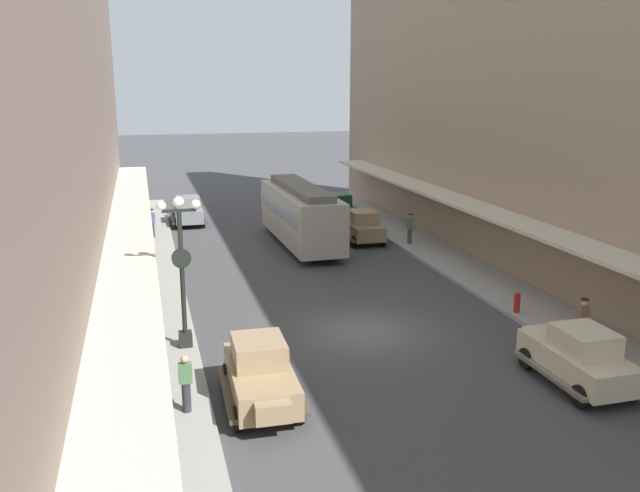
{
  "coord_description": "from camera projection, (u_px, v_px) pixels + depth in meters",
  "views": [
    {
      "loc": [
        -7.48,
        -21.55,
        8.87
      ],
      "look_at": [
        0.0,
        6.0,
        1.8
      ],
      "focal_mm": 37.0,
      "sensor_mm": 36.0,
      "label": 1
    }
  ],
  "objects": [
    {
      "name": "ground_plane",
      "position": [
        363.0,
        331.0,
        24.22
      ],
      "size": [
        200.0,
        200.0,
        0.0
      ],
      "primitive_type": "plane",
      "color": "#424244"
    },
    {
      "name": "sidewalk_left",
      "position": [
        153.0,
        350.0,
        22.3
      ],
      "size": [
        3.0,
        60.0,
        0.15
      ],
      "primitive_type": "cube",
      "color": "#99968E",
      "rests_on": "ground"
    },
    {
      "name": "sidewalk_right",
      "position": [
        542.0,
        311.0,
        26.11
      ],
      "size": [
        3.0,
        60.0,
        0.15
      ],
      "primitive_type": "cube",
      "color": "#99968E",
      "rests_on": "ground"
    },
    {
      "name": "building_row_left",
      "position": [
        38.0,
        66.0,
        19.37
      ],
      "size": [
        4.3,
        60.0,
        18.74
      ],
      "color": "gray",
      "rests_on": "ground"
    },
    {
      "name": "building_row_right",
      "position": [
        629.0,
        43.0,
        24.35
      ],
      "size": [
        4.3,
        60.0,
        20.63
      ],
      "color": "gray",
      "rests_on": "ground"
    },
    {
      "name": "parked_car_0",
      "position": [
        362.0,
        225.0,
        37.74
      ],
      "size": [
        2.2,
        4.28,
        1.84
      ],
      "color": "#997F5B",
      "rests_on": "ground"
    },
    {
      "name": "parked_car_1",
      "position": [
        260.0,
        372.0,
        18.6
      ],
      "size": [
        2.24,
        4.3,
        1.84
      ],
      "color": "#997F5B",
      "rests_on": "ground"
    },
    {
      "name": "parked_car_2",
      "position": [
        578.0,
        355.0,
        19.75
      ],
      "size": [
        2.14,
        4.26,
        1.84
      ],
      "color": "beige",
      "rests_on": "ground"
    },
    {
      "name": "parked_car_3",
      "position": [
        337.0,
        206.0,
        43.54
      ],
      "size": [
        2.17,
        4.27,
        1.84
      ],
      "color": "#193D23",
      "rests_on": "ground"
    },
    {
      "name": "parked_car_4",
      "position": [
        188.0,
        210.0,
        42.35
      ],
      "size": [
        2.18,
        4.27,
        1.84
      ],
      "color": "slate",
      "rests_on": "ground"
    },
    {
      "name": "streetcar",
      "position": [
        301.0,
        212.0,
        36.58
      ],
      "size": [
        2.69,
        9.65,
        3.46
      ],
      "color": "#ADA899",
      "rests_on": "ground"
    },
    {
      "name": "lamp_post_with_clock",
      "position": [
        182.0,
        266.0,
        21.81
      ],
      "size": [
        1.42,
        0.44,
        5.16
      ],
      "color": "black",
      "rests_on": "sidewalk_left"
    },
    {
      "name": "fire_hydrant",
      "position": [
        517.0,
        302.0,
        25.7
      ],
      "size": [
        0.24,
        0.24,
        0.82
      ],
      "color": "#B21E19",
      "rests_on": "sidewalk_right"
    },
    {
      "name": "pedestrian_0",
      "position": [
        582.0,
        321.0,
        22.34
      ],
      "size": [
        0.36,
        0.28,
        1.67
      ],
      "color": "#2D2D33",
      "rests_on": "sidewalk_right"
    },
    {
      "name": "pedestrian_1",
      "position": [
        152.0,
        223.0,
        38.17
      ],
      "size": [
        0.36,
        0.28,
        1.67
      ],
      "color": "#2D2D33",
      "rests_on": "sidewalk_left"
    },
    {
      "name": "pedestrian_2",
      "position": [
        186.0,
        383.0,
        17.81
      ],
      "size": [
        0.36,
        0.24,
        1.64
      ],
      "color": "#2D2D33",
      "rests_on": "sidewalk_left"
    },
    {
      "name": "pedestrian_3",
      "position": [
        410.0,
        228.0,
        36.69
      ],
      "size": [
        0.36,
        0.28,
        1.67
      ],
      "color": "#4C4238",
      "rests_on": "sidewalk_right"
    }
  ]
}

